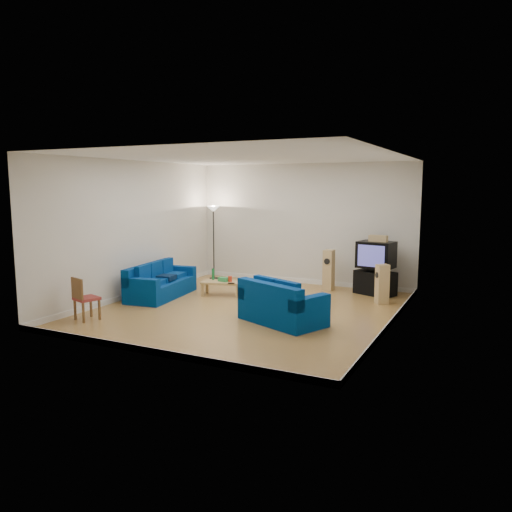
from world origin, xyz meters
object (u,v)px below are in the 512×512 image
at_px(sofa_three_seat, 159,285).
at_px(coffee_table, 222,283).
at_px(sofa_loveseat, 281,307).
at_px(television, 376,255).
at_px(tv_stand, 375,283).

relative_size(sofa_three_seat, coffee_table, 2.03).
height_order(sofa_three_seat, sofa_loveseat, sofa_loveseat).
xyz_separation_m(sofa_three_seat, sofa_loveseat, (3.49, -0.85, 0.02)).
relative_size(sofa_three_seat, sofa_loveseat, 1.14).
xyz_separation_m(sofa_loveseat, television, (1.05, 3.33, 0.67)).
bearing_deg(television, sofa_three_seat, -141.81).
distance_m(sofa_loveseat, coffee_table, 2.76).
xyz_separation_m(sofa_three_seat, television, (4.54, 2.48, 0.69)).
height_order(sofa_loveseat, tv_stand, sofa_loveseat).
height_order(sofa_three_seat, television, television).
xyz_separation_m(coffee_table, tv_stand, (3.28, 1.72, -0.01)).
relative_size(tv_stand, television, 1.03).
bearing_deg(sofa_loveseat, coffee_table, 167.00).
relative_size(coffee_table, television, 1.15).
bearing_deg(sofa_three_seat, coffee_table, 114.02).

